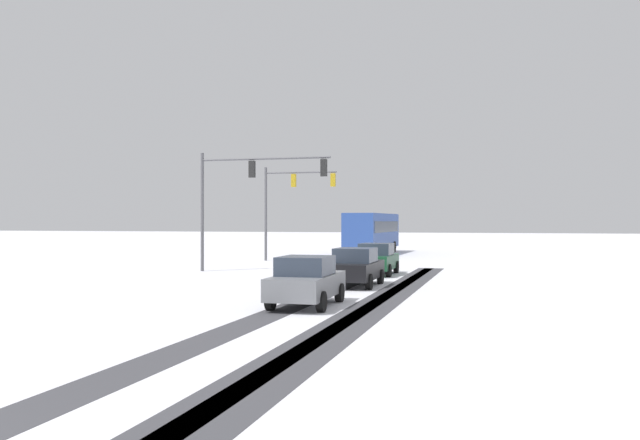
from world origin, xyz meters
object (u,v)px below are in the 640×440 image
object	(u,v)px
traffic_signal_far_left	(290,194)
car_grey_third	(306,281)
car_black_second	(356,267)
car_dark_green_lead	(377,259)
bus_oncoming	(372,230)
traffic_signal_near_left	(246,185)

from	to	relation	value
traffic_signal_far_left	car_grey_third	xyz separation A→B (m)	(8.06, -22.70, -3.79)
traffic_signal_far_left	car_black_second	size ratio (longest dim) A/B	1.59
car_dark_green_lead	car_grey_third	size ratio (longest dim) A/B	0.99
traffic_signal_far_left	car_black_second	bearing A→B (deg)	-62.76
car_dark_green_lead	car_black_second	world-z (taller)	same
traffic_signal_far_left	car_dark_green_lead	bearing A→B (deg)	-51.21
traffic_signal_far_left	car_dark_green_lead	distance (m)	13.26
traffic_signal_far_left	car_grey_third	world-z (taller)	traffic_signal_far_left
car_black_second	bus_oncoming	bearing A→B (deg)	99.61
car_dark_green_lead	bus_oncoming	size ratio (longest dim) A/B	0.37
traffic_signal_near_left	car_black_second	world-z (taller)	traffic_signal_near_left
car_dark_green_lead	traffic_signal_near_left	bearing A→B (deg)	-179.33
bus_oncoming	car_dark_green_lead	bearing A→B (deg)	-78.37
traffic_signal_near_left	car_dark_green_lead	distance (m)	8.12
traffic_signal_far_left	car_black_second	world-z (taller)	traffic_signal_far_left
bus_oncoming	car_grey_third	bearing A→B (deg)	-82.52
traffic_signal_near_left	car_black_second	bearing A→B (deg)	-38.91
car_black_second	car_dark_green_lead	bearing A→B (deg)	92.35
car_dark_green_lead	traffic_signal_far_left	bearing A→B (deg)	128.79
car_black_second	bus_oncoming	world-z (taller)	bus_oncoming
traffic_signal_near_left	traffic_signal_far_left	xyz separation A→B (m)	(-0.83, 9.99, -0.09)
car_black_second	car_grey_third	xyz separation A→B (m)	(-0.14, -6.75, 0.00)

